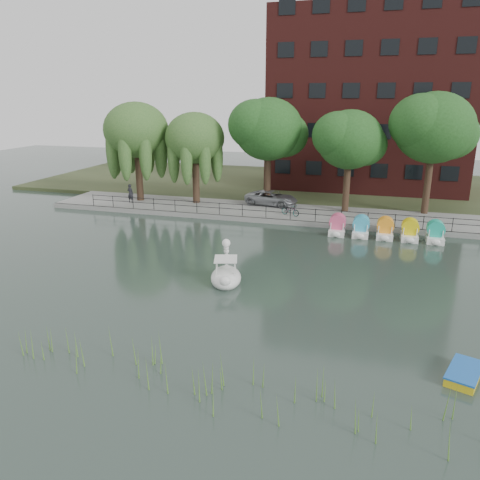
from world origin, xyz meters
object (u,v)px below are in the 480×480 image
at_px(yellow_rowboat, 464,373).
at_px(minivan, 271,197).
at_px(pedestrian, 130,192).
at_px(swan_boat, 226,274).
at_px(bicycle, 290,210).

bearing_deg(yellow_rowboat, minivan, 137.22).
relative_size(minivan, yellow_rowboat, 2.39).
xyz_separation_m(minivan, yellow_rowboat, (12.59, -23.97, -0.95)).
relative_size(pedestrian, swan_boat, 0.65).
bearing_deg(pedestrian, swan_boat, 143.28).
height_order(minivan, bicycle, minivan).
xyz_separation_m(swan_boat, yellow_rowboat, (11.22, -6.31, -0.30)).
bearing_deg(bicycle, pedestrian, 111.99).
bearing_deg(pedestrian, yellow_rowboat, 149.97).
relative_size(swan_boat, yellow_rowboat, 1.34).
bearing_deg(yellow_rowboat, swan_boat, 170.14).
distance_m(pedestrian, yellow_rowboat, 33.20).
relative_size(minivan, pedestrian, 2.73).
height_order(minivan, yellow_rowboat, minivan).
bearing_deg(pedestrian, bicycle, -172.58).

